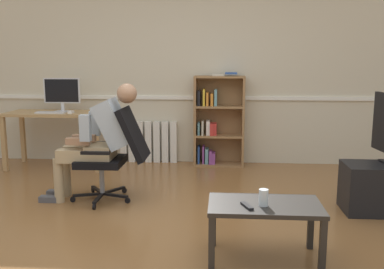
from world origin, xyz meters
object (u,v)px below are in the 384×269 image
Objects in this scene: radiator at (149,142)px; office_chair at (116,151)px; computer_desk at (57,120)px; imac_monitor at (62,92)px; spare_remote at (247,206)px; person_seated at (98,139)px; coffee_table at (265,211)px; drinking_glass at (263,198)px; bookshelf at (216,122)px; computer_mouse at (71,112)px; keyboard at (51,112)px.

radiator is 1.73m from office_chair.
computer_desk reaches higher than radiator.
imac_monitor is 3.30× the size of spare_remote.
coffee_table is (1.58, -1.23, -0.29)m from person_seated.
radiator reaches higher than coffee_table.
imac_monitor is 3.68m from drinking_glass.
person_seated is at bearing -54.00° from computer_desk.
radiator is 6.78× the size of drinking_glass.
computer_desk is 2.16m from bookshelf.
coffee_table is at bearing 51.60° from person_seated.
coffee_table is (1.40, -1.23, -0.16)m from office_chair.
coffee_table is (2.29, -2.43, -0.41)m from computer_mouse.
computer_mouse is (0.18, -0.20, -0.24)m from imac_monitor.
computer_desk is 3.61m from coffee_table.
office_chair is 1.83m from spare_remote.
person_seated reaches higher than keyboard.
person_seated is (0.71, -1.20, -0.12)m from computer_mouse.
computer_mouse is at bearing 109.22° from spare_remote.
person_seated is at bearing -90.00° from office_chair.
radiator is at bearing 28.88° from computer_mouse.
bookshelf is 1.57× the size of radiator.
imac_monitor is at bearing 109.41° from spare_remote.
bookshelf is (2.07, 0.22, -0.41)m from imac_monitor.
coffee_table is (1.37, -2.94, 0.07)m from radiator.
keyboard is (-0.02, -0.14, 0.12)m from computer_desk.
drinking_glass is (2.54, -2.46, -0.28)m from keyboard.
computer_mouse is at bearing 4.30° from keyboard.
office_chair reaches higher than spare_remote.
person_seated reaches higher than computer_mouse.
keyboard is 1.39m from radiator.
keyboard is (-0.08, -0.22, -0.25)m from imac_monitor.
coffee_table is at bearing 72.41° from drinking_glass.
spare_remote is at bearing -47.66° from computer_desk.
imac_monitor is at bearing 133.13° from computer_mouse.
computer_mouse is at bearing 133.29° from coffee_table.
drinking_glass is at bearing -107.59° from coffee_table.
imac_monitor is (0.06, 0.08, 0.37)m from computer_desk.
spare_remote is (0.27, -2.94, -0.17)m from bookshelf.
spare_remote is (1.27, -1.32, -0.09)m from office_chair.
radiator is at bearing 18.41° from computer_desk.
drinking_glass is (1.38, -1.28, -0.04)m from office_chair.
bookshelf is at bearing 11.39° from keyboard.
drinking_glass is (2.28, -2.48, -0.29)m from computer_mouse.
drinking_glass is at bearing 50.21° from person_seated.
computer_mouse is 1.41m from person_seated.
keyboard is 0.39× the size of office_chair.
bookshelf reaches higher than spare_remote.
bookshelf is 1.06× the size of person_seated.
imac_monitor is 0.61× the size of radiator.
computer_desk reaches higher than spare_remote.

